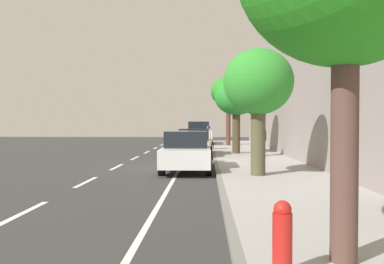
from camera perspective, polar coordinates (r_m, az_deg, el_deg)
ground at (r=16.40m, az=-2.24°, el=-5.10°), size 70.51×70.51×0.00m
sidewalk at (r=16.51m, az=10.11°, el=-4.85°), size 3.63×44.07×0.13m
curb_edge at (r=16.35m, az=3.50°, el=-4.89°), size 0.16×44.07×0.13m
lane_stripe_centre at (r=16.83m, az=-10.75°, el=-4.94°), size 0.14×44.20×0.01m
lane_stripe_bike_edge at (r=16.38m, az=-1.67°, el=-5.09°), size 0.12×44.07×0.01m
building_facade at (r=16.88m, az=17.15°, el=5.84°), size 0.50×44.07×6.36m
parked_sedan_white_nearest at (r=15.14m, az=-0.79°, el=-2.78°), size 1.88×4.42×1.52m
parked_sedan_tan_second at (r=21.52m, az=0.40°, el=-1.56°), size 1.94×4.45×1.52m
parked_pickup_grey_mid at (r=32.90m, az=0.96°, el=-0.31°), size 2.25×5.40×1.95m
bicycle_at_curb at (r=26.09m, az=1.93°, el=-1.89°), size 1.19×1.33×0.76m
cyclist_with_backpack at (r=25.64m, az=2.40°, el=-0.56°), size 0.55×0.52×1.65m
street_tree_mid_block at (r=13.10m, az=9.49°, el=6.77°), size 2.26×2.26×4.10m
street_tree_far_end at (r=22.36m, az=6.38°, el=4.88°), size 2.42×2.42×4.20m
street_tree_corner at (r=30.50m, az=5.23°, el=5.69°), size 2.70×2.70×5.21m
pedestrian_on_phone at (r=20.90m, az=10.18°, el=-0.95°), size 0.27×0.62×1.57m
fire_hydrant at (r=4.66m, az=12.83°, el=-14.56°), size 0.22×0.22×0.84m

